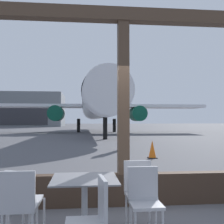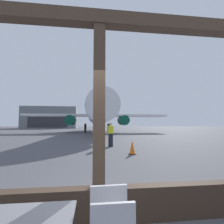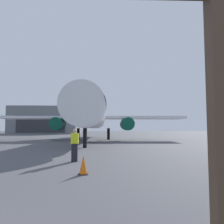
# 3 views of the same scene
# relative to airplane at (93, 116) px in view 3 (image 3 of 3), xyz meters

# --- Properties ---
(ground_plane) EXTENTS (220.00, 220.00, 0.00)m
(ground_plane) POSITION_rel_airplane_xyz_m (-1.06, 8.98, -3.72)
(ground_plane) COLOR #4C4C51
(airplane) EXTENTS (27.96, 34.17, 10.66)m
(airplane) POSITION_rel_airplane_xyz_m (0.00, 0.00, 0.00)
(airplane) COLOR silver
(airplane) RESTS_ON ground
(ground_crew_worker) EXTENTS (0.40, 0.48, 1.74)m
(ground_crew_worker) POSITION_rel_airplane_xyz_m (0.21, -21.59, -2.82)
(ground_crew_worker) COLOR black
(ground_crew_worker) RESTS_ON ground
(traffic_cone) EXTENTS (0.36, 0.36, 0.72)m
(traffic_cone) POSITION_rel_airplane_xyz_m (1.01, -24.89, -3.37)
(traffic_cone) COLOR orange
(traffic_cone) RESTS_ON ground
(distant_hangar) EXTENTS (21.85, 16.93, 8.99)m
(distant_hangar) POSITION_rel_airplane_xyz_m (-18.36, 44.32, 0.77)
(distant_hangar) COLOR slate
(distant_hangar) RESTS_ON ground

